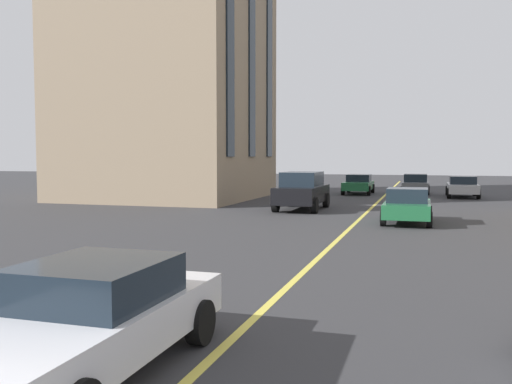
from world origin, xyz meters
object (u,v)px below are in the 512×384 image
(car_green_parked_a, at_px, (407,206))
(car_black_mid, at_px, (302,190))
(car_silver_near, at_px, (462,186))
(car_white_parked_b, at_px, (89,318))
(car_green_trailing, at_px, (359,184))
(car_grey_far, at_px, (416,184))

(car_green_parked_a, height_order, car_black_mid, car_black_mid)
(car_green_parked_a, height_order, car_silver_near, car_green_parked_a)
(car_white_parked_b, xyz_separation_m, car_green_trailing, (33.52, 0.67, 0.00))
(car_grey_far, bearing_deg, car_green_trailing, 108.20)
(car_grey_far, bearing_deg, car_black_mid, 159.37)
(car_white_parked_b, xyz_separation_m, car_grey_far, (34.78, -3.16, -0.00))
(car_white_parked_b, bearing_deg, car_green_parked_a, -10.64)
(car_green_parked_a, distance_m, car_grey_far, 17.85)
(car_green_parked_a, xyz_separation_m, car_black_mid, (4.15, 5.18, 0.27))
(car_silver_near, height_order, car_white_parked_b, same)
(car_silver_near, bearing_deg, car_grey_far, 49.78)
(car_green_parked_a, relative_size, car_black_mid, 0.83)
(car_white_parked_b, bearing_deg, car_silver_near, -10.73)
(car_silver_near, distance_m, car_black_mid, 13.83)
(car_green_parked_a, relative_size, car_white_parked_b, 0.89)
(car_black_mid, bearing_deg, car_green_parked_a, -128.70)
(car_silver_near, xyz_separation_m, car_black_mid, (-11.20, 8.12, 0.27))
(car_silver_near, relative_size, car_green_trailing, 1.00)
(car_grey_far, bearing_deg, car_green_parked_a, -179.93)
(car_green_trailing, bearing_deg, car_green_parked_a, -166.92)
(car_silver_near, bearing_deg, car_white_parked_b, 169.27)
(car_black_mid, bearing_deg, car_white_parked_b, -174.59)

